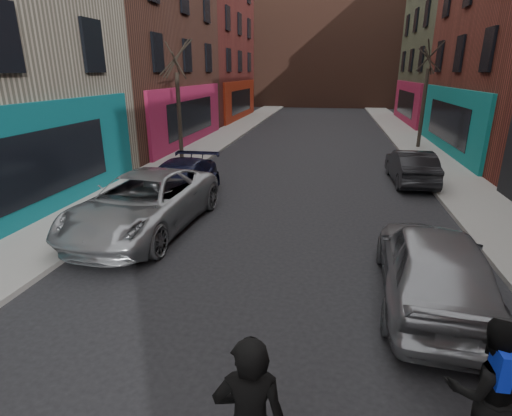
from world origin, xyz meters
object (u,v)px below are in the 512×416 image
at_px(parked_left_end, 179,184).
at_px(parked_right_end, 411,167).
at_px(parked_left_far, 144,203).
at_px(tree_right_far, 426,87).
at_px(pedestrian, 486,391).
at_px(parked_right_far, 433,265).
at_px(tree_left_far, 178,93).

xyz_separation_m(parked_left_end, parked_right_end, (8.27, 4.39, -0.04)).
distance_m(parked_left_far, parked_left_end, 2.38).
distance_m(tree_right_far, pedestrian, 21.18).
xyz_separation_m(tree_right_far, parked_left_far, (-10.20, -14.78, -2.72)).
xyz_separation_m(tree_right_far, parked_left_end, (-10.08, -12.41, -2.81)).
distance_m(tree_right_far, parked_right_far, 17.81).
bearing_deg(parked_right_far, parked_left_far, -15.60).
xyz_separation_m(tree_right_far, parked_right_far, (-3.00, -17.35, -2.72)).
height_order(tree_right_far, parked_left_end, tree_right_far).
bearing_deg(pedestrian, tree_left_far, -59.82).
height_order(parked_left_far, parked_right_far, same).
bearing_deg(parked_left_end, pedestrian, -52.49).
bearing_deg(parked_left_end, parked_left_far, -94.77).
distance_m(parked_left_far, parked_right_end, 10.77).
distance_m(parked_right_end, pedestrian, 12.83).
xyz_separation_m(tree_left_far, parked_right_far, (9.40, -11.35, -2.57)).
bearing_deg(parked_left_far, parked_right_far, -16.30).
distance_m(tree_left_far, parked_left_far, 9.41).
relative_size(tree_left_far, tree_right_far, 0.96).
relative_size(parked_right_end, pedestrian, 2.23).
bearing_deg(parked_right_far, parked_right_end, -93.26).
height_order(tree_left_far, parked_right_end, tree_left_far).
distance_m(tree_right_far, parked_left_far, 18.16).
xyz_separation_m(tree_left_far, parked_left_far, (2.20, -8.78, -2.57)).
bearing_deg(tree_right_far, parked_left_end, -129.09).
bearing_deg(parked_right_far, tree_left_far, -46.36).
xyz_separation_m(parked_left_end, pedestrian, (6.88, -8.36, 0.21)).
height_order(parked_left_end, parked_right_far, parked_right_far).
bearing_deg(tree_left_far, parked_right_end, -10.83).
bearing_deg(parked_left_far, parked_left_end, 90.48).
xyz_separation_m(parked_right_end, pedestrian, (-1.39, -12.75, 0.25)).
distance_m(tree_right_far, parked_left_end, 16.24).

